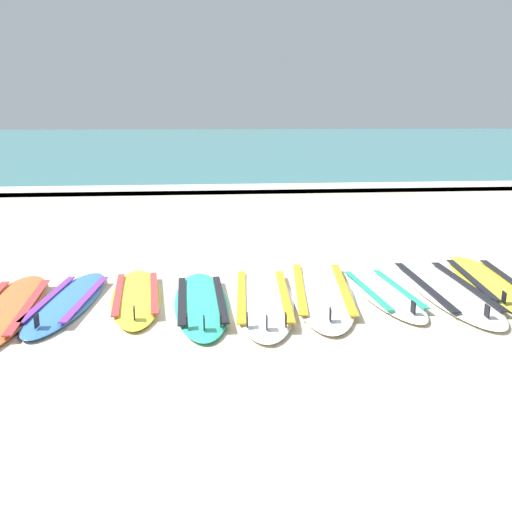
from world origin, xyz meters
The scene contains 12 objects.
ground_plane centered at (0.00, 0.00, 0.00)m, with size 80.00×80.00×0.00m, color beige.
sea centered at (0.00, 37.87, 0.05)m, with size 80.00×60.00×0.10m, color teal.
wave_foam_strip centered at (0.00, 8.44, 0.06)m, with size 80.00×1.14×0.11m, color white.
surfboard_0 centered at (-2.05, -0.16, 0.04)m, with size 0.71×2.35×0.18m.
surfboard_1 centered at (-1.53, 0.03, 0.04)m, with size 0.71×2.08×0.18m.
surfboard_2 centered at (-0.87, 0.13, 0.04)m, with size 0.66×2.01×0.18m.
surfboard_3 centered at (-0.22, -0.13, 0.04)m, with size 0.57×2.10×0.18m.
surfboard_4 centered at (0.40, -0.06, 0.04)m, with size 0.78×2.42×0.18m.
surfboard_5 centered at (1.04, 0.13, 0.04)m, with size 0.96×2.58×0.18m.
surfboard_6 centered at (1.66, 0.01, 0.04)m, with size 0.58×1.94×0.18m.
surfboard_7 centered at (2.36, 0.09, 0.04)m, with size 0.73×2.54×0.18m.
surfboard_8 centered at (2.94, 0.25, 0.04)m, with size 0.88×2.32×0.18m.
Camera 1 is at (-0.21, -5.43, 1.82)m, focal length 39.69 mm.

